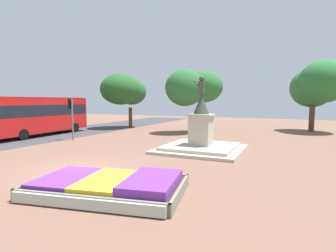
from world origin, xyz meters
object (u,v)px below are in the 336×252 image
at_px(statue_monument, 201,138).
at_px(flower_planter, 110,186).
at_px(city_bus, 39,114).
at_px(traffic_light_mid_block, 71,111).

bearing_deg(statue_monument, flower_planter, -92.66).
xyz_separation_m(flower_planter, city_bus, (-14.99, 9.46, 1.70)).
bearing_deg(flower_planter, traffic_light_mid_block, 140.07).
bearing_deg(traffic_light_mid_block, flower_planter, -39.93).
relative_size(flower_planter, statue_monument, 1.09).
bearing_deg(flower_planter, statue_monument, 87.34).
height_order(statue_monument, traffic_light_mid_block, statue_monument).
distance_m(flower_planter, traffic_light_mid_block, 13.49).
distance_m(statue_monument, city_bus, 15.45).
height_order(statue_monument, city_bus, statue_monument).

